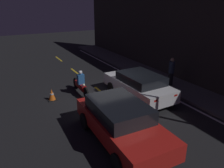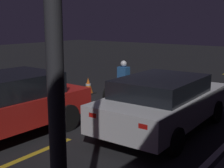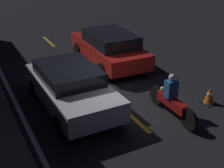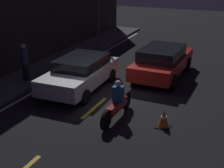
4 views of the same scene
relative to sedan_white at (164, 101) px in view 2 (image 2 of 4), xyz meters
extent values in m
plane|color=black|center=(-0.55, -1.45, -0.75)|extent=(56.00, 56.00, 0.00)
cube|color=gold|center=(-6.05, -1.45, -0.74)|extent=(2.00, 0.14, 0.01)
cube|color=gold|center=(-1.55, -1.45, -0.74)|extent=(2.00, 0.14, 0.01)
cube|color=gold|center=(2.95, -1.45, -0.74)|extent=(2.00, 0.14, 0.01)
cube|color=silver|center=(-0.05, 0.00, -0.12)|extent=(4.36, 1.97, 0.65)
cube|color=black|center=(0.16, 0.00, 0.43)|extent=(2.41, 1.75, 0.44)
cube|color=red|center=(2.09, -0.57, 0.04)|extent=(0.06, 0.20, 0.10)
cube|color=red|center=(2.07, 0.66, 0.04)|extent=(0.06, 0.20, 0.10)
cylinder|color=black|center=(-1.38, -0.95, -0.45)|extent=(0.60, 0.19, 0.60)
cylinder|color=black|center=(-1.41, 0.90, -0.45)|extent=(0.60, 0.19, 0.60)
cylinder|color=black|center=(1.31, -0.90, -0.45)|extent=(0.60, 0.19, 0.60)
cylinder|color=black|center=(1.27, 0.95, -0.45)|extent=(0.60, 0.19, 0.60)
cube|color=black|center=(2.72, -2.85, 0.50)|extent=(2.57, 1.77, 0.52)
cube|color=red|center=(0.70, -2.18, 0.08)|extent=(0.07, 0.20, 0.10)
cube|color=red|center=(0.67, -3.41, 0.08)|extent=(0.07, 0.20, 0.10)
cylinder|color=black|center=(1.55, -1.89, -0.40)|extent=(0.69, 0.20, 0.69)
cylinder|color=black|center=(1.50, -3.75, -0.40)|extent=(0.69, 0.20, 0.69)
cylinder|color=black|center=(-1.16, -2.60, -0.41)|extent=(0.68, 0.10, 0.67)
cylinder|color=black|center=(-2.89, -2.55, -0.41)|extent=(0.68, 0.12, 0.67)
cube|color=maroon|center=(-2.03, -2.58, -0.26)|extent=(1.33, 0.28, 0.30)
sphere|color=#F2EABF|center=(-1.47, -2.59, -0.03)|extent=(0.14, 0.14, 0.14)
cube|color=#265999|center=(-1.93, -2.58, 0.17)|extent=(0.29, 0.37, 0.55)
sphere|color=silver|center=(-1.93, -2.58, 0.55)|extent=(0.22, 0.22, 0.22)
cube|color=black|center=(-1.94, -4.24, -0.73)|extent=(0.47, 0.47, 0.03)
cone|color=orange|center=(-1.94, -4.24, -0.42)|extent=(0.36, 0.36, 0.59)
cylinder|color=white|center=(-1.94, -4.24, -0.39)|extent=(0.20, 0.20, 0.07)
cylinder|color=#333338|center=(5.27, 1.74, 2.00)|extent=(0.14, 0.14, 5.50)
camera|label=1|loc=(8.94, -6.54, 4.22)|focal=35.00mm
camera|label=2|loc=(6.95, 3.55, 1.99)|focal=50.00mm
camera|label=3|loc=(-8.77, 3.00, 4.36)|focal=50.00mm
camera|label=4|loc=(-11.13, -6.41, 4.38)|focal=50.00mm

